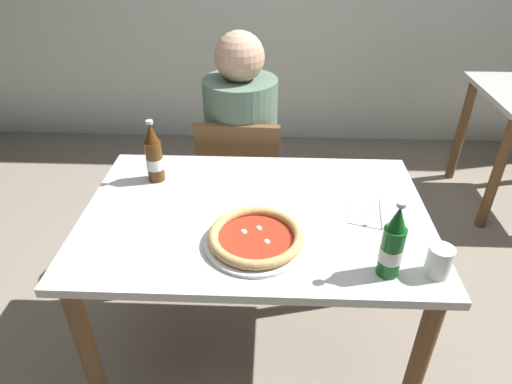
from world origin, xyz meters
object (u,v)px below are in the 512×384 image
chair_behind_table (241,184)px  napkin_with_cutlery (377,213)px  beer_bottle_left (154,156)px  beer_bottle_center (393,245)px  pizza_margherita_near (256,238)px  diner_seated (242,161)px  paper_cup (439,261)px  dining_table_main (255,237)px

chair_behind_table → napkin_with_cutlery: 0.84m
chair_behind_table → beer_bottle_left: beer_bottle_left is taller
beer_bottle_center → pizza_margherita_near: bearing=162.7°
diner_seated → pizza_margherita_near: size_ratio=3.68×
pizza_margherita_near → napkin_with_cutlery: size_ratio=1.47×
paper_cup → diner_seated: bearing=123.7°
dining_table_main → pizza_margherita_near: (0.01, -0.17, 0.13)m
pizza_margherita_near → beer_bottle_left: size_ratio=1.33×
diner_seated → pizza_margherita_near: 0.86m
beer_bottle_center → napkin_with_cutlery: beer_bottle_center is taller
napkin_with_cutlery → diner_seated: bearing=128.4°
paper_cup → pizza_margherita_near: bearing=167.3°
pizza_margherita_near → beer_bottle_left: (-0.40, 0.37, 0.08)m
diner_seated → paper_cup: 1.16m
dining_table_main → napkin_with_cutlery: bearing=1.0°
diner_seated → paper_cup: (0.63, -0.95, 0.21)m
beer_bottle_left → beer_bottle_center: bearing=-32.1°
beer_bottle_left → napkin_with_cutlery: 0.84m
napkin_with_cutlery → beer_bottle_left: bearing=166.4°
diner_seated → chair_behind_table: bearing=-92.7°
beer_bottle_center → chair_behind_table: bearing=118.8°
dining_table_main → pizza_margherita_near: 0.22m
dining_table_main → diner_seated: (-0.10, 0.66, -0.05)m
diner_seated → napkin_with_cutlery: bearing=-51.6°
dining_table_main → chair_behind_table: size_ratio=1.41×
beer_bottle_left → beer_bottle_center: size_ratio=1.00×
napkin_with_cutlery → dining_table_main: bearing=-179.0°
chair_behind_table → paper_cup: 1.14m
dining_table_main → diner_seated: size_ratio=0.99×
beer_bottle_center → diner_seated: bearing=117.4°
diner_seated → beer_bottle_center: 1.10m
chair_behind_table → beer_bottle_left: 0.62m
chair_behind_table → pizza_margherita_near: size_ratio=2.59×
dining_table_main → napkin_with_cutlery: (0.42, 0.01, 0.12)m
beer_bottle_center → napkin_with_cutlery: 0.32m
beer_bottle_left → napkin_with_cutlery: bearing=-13.6°
pizza_margherita_near → beer_bottle_left: bearing=137.0°
pizza_margherita_near → dining_table_main: bearing=92.9°
pizza_margherita_near → beer_bottle_center: bearing=-17.3°
beer_bottle_center → napkin_with_cutlery: (0.03, 0.30, -0.10)m
napkin_with_cutlery → paper_cup: paper_cup is taller
dining_table_main → chair_behind_table: (-0.10, 0.61, -0.15)m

